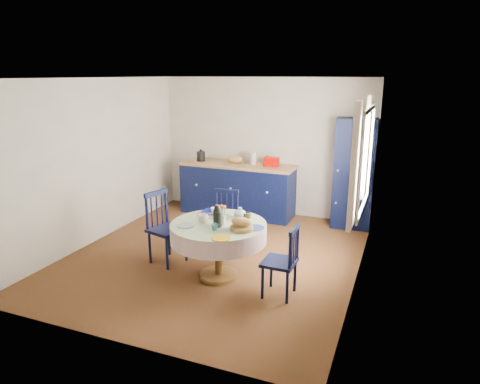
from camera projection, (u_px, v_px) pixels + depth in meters
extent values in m
plane|color=black|center=(215.00, 255.00, 6.23)|extent=(4.50, 4.50, 0.00)
plane|color=white|center=(212.00, 78.00, 5.56)|extent=(4.50, 4.50, 0.00)
cube|color=silver|center=(265.00, 147.00, 7.91)|extent=(4.00, 0.02, 2.50)
cube|color=silver|center=(96.00, 161.00, 6.60)|extent=(0.02, 4.50, 2.50)
cube|color=silver|center=(363.00, 185.00, 5.19)|extent=(0.02, 4.50, 2.50)
plane|color=white|center=(367.00, 160.00, 5.39)|extent=(0.00, 1.20, 1.20)
cube|color=white|center=(354.00, 167.00, 4.78)|extent=(0.05, 0.34, 1.45)
cube|color=white|center=(367.00, 147.00, 6.04)|extent=(0.05, 0.34, 1.45)
cube|color=black|center=(237.00, 190.00, 7.95)|extent=(2.10, 0.66, 0.92)
cube|color=#AA7F4D|center=(237.00, 165.00, 7.82)|extent=(2.16, 0.70, 0.04)
cube|color=#940500|center=(271.00, 162.00, 7.62)|extent=(0.26, 0.14, 0.16)
cube|color=#AA7F4D|center=(235.00, 164.00, 7.80)|extent=(0.34, 0.25, 0.02)
ellipsoid|color=#A27B3F|center=(235.00, 160.00, 7.78)|extent=(0.31, 0.20, 0.13)
cylinder|color=silver|center=(253.00, 158.00, 7.79)|extent=(0.12, 0.12, 0.22)
cube|color=black|center=(354.00, 174.00, 7.19)|extent=(0.68, 0.51, 1.86)
cylinder|color=white|center=(337.00, 170.00, 7.04)|extent=(0.04, 0.02, 0.04)
cylinder|color=white|center=(335.00, 202.00, 7.19)|extent=(0.04, 0.02, 0.04)
cylinder|color=#553C18|center=(219.00, 275.00, 5.56)|extent=(0.50, 0.50, 0.05)
cylinder|color=#553C18|center=(219.00, 251.00, 5.47)|extent=(0.11, 0.11, 0.66)
cylinder|color=#553C18|center=(218.00, 226.00, 5.38)|extent=(1.16, 1.16, 0.03)
cylinder|color=white|center=(219.00, 233.00, 5.40)|extent=(1.22, 1.22, 0.22)
cylinder|color=white|center=(218.00, 224.00, 5.37)|extent=(1.22, 1.22, 0.01)
cylinder|color=#83B4B4|center=(186.00, 225.00, 5.29)|extent=(0.22, 0.22, 0.01)
cylinder|color=gold|center=(221.00, 238.00, 4.88)|extent=(0.22, 0.22, 0.01)
cylinder|color=navy|center=(255.00, 228.00, 5.21)|extent=(0.22, 0.22, 0.01)
cylinder|color=#A0C878|center=(235.00, 214.00, 5.73)|extent=(0.22, 0.22, 0.01)
cylinder|color=gold|center=(206.00, 214.00, 5.73)|extent=(0.22, 0.22, 0.01)
cylinder|color=olive|center=(242.00, 228.00, 5.14)|extent=(0.28, 0.28, 0.05)
ellipsoid|color=#A27B3F|center=(242.00, 222.00, 5.11)|extent=(0.26, 0.16, 0.11)
cube|color=silver|center=(213.00, 217.00, 5.54)|extent=(0.10, 0.07, 0.04)
cylinder|color=black|center=(167.00, 254.00, 5.72)|extent=(0.04, 0.04, 0.46)
cylinder|color=black|center=(186.00, 245.00, 6.00)|extent=(0.04, 0.04, 0.46)
cylinder|color=black|center=(150.00, 248.00, 5.92)|extent=(0.04, 0.04, 0.46)
cylinder|color=black|center=(169.00, 240.00, 6.19)|extent=(0.04, 0.04, 0.46)
cube|color=black|center=(167.00, 230.00, 5.89)|extent=(0.53, 0.55, 0.04)
cylinder|color=black|center=(147.00, 213.00, 5.79)|extent=(0.04, 0.04, 0.51)
cylinder|color=black|center=(166.00, 206.00, 6.07)|extent=(0.04, 0.04, 0.51)
cube|color=black|center=(156.00, 193.00, 5.87)|extent=(0.15, 0.40, 0.06)
cylinder|color=black|center=(152.00, 213.00, 5.87)|extent=(0.02, 0.02, 0.43)
cylinder|color=black|center=(157.00, 211.00, 5.94)|extent=(0.02, 0.02, 0.43)
cylinder|color=black|center=(162.00, 209.00, 6.01)|extent=(0.02, 0.02, 0.43)
cylinder|color=black|center=(210.00, 240.00, 6.24)|extent=(0.03, 0.03, 0.41)
cylinder|color=black|center=(232.00, 242.00, 6.17)|extent=(0.03, 0.03, 0.41)
cylinder|color=black|center=(216.00, 233.00, 6.53)|extent=(0.03, 0.03, 0.41)
cylinder|color=black|center=(237.00, 235.00, 6.46)|extent=(0.03, 0.03, 0.41)
cube|color=black|center=(224.00, 223.00, 6.29)|extent=(0.45, 0.44, 0.04)
cylinder|color=black|center=(216.00, 204.00, 6.43)|extent=(0.03, 0.03, 0.46)
cylinder|color=black|center=(237.00, 205.00, 6.35)|extent=(0.03, 0.03, 0.46)
cube|color=black|center=(227.00, 191.00, 6.33)|extent=(0.37, 0.09, 0.06)
cylinder|color=black|center=(221.00, 206.00, 6.41)|extent=(0.02, 0.02, 0.38)
cylinder|color=black|center=(227.00, 206.00, 6.40)|extent=(0.02, 0.02, 0.38)
cylinder|color=black|center=(232.00, 206.00, 6.38)|extent=(0.02, 0.02, 0.38)
cylinder|color=black|center=(271.00, 272.00, 5.26)|extent=(0.03, 0.03, 0.40)
cylinder|color=black|center=(262.00, 283.00, 4.98)|extent=(0.03, 0.03, 0.40)
cylinder|color=black|center=(295.00, 276.00, 5.15)|extent=(0.03, 0.03, 0.40)
cylinder|color=black|center=(287.00, 288.00, 4.87)|extent=(0.03, 0.03, 0.40)
cube|color=black|center=(279.00, 262.00, 5.01)|extent=(0.38, 0.40, 0.04)
cylinder|color=black|center=(298.00, 242.00, 5.03)|extent=(0.03, 0.03, 0.45)
cylinder|color=black|center=(290.00, 252.00, 4.74)|extent=(0.03, 0.03, 0.45)
cube|color=black|center=(294.00, 230.00, 4.83)|extent=(0.05, 0.36, 0.06)
cylinder|color=black|center=(296.00, 246.00, 4.96)|extent=(0.02, 0.02, 0.37)
cylinder|color=black|center=(294.00, 248.00, 4.89)|extent=(0.02, 0.02, 0.37)
cylinder|color=black|center=(292.00, 251.00, 4.81)|extent=(0.02, 0.02, 0.37)
imported|color=silver|center=(203.00, 218.00, 5.40)|extent=(0.13, 0.13, 0.10)
imported|color=#316D70|center=(215.00, 227.00, 5.13)|extent=(0.09, 0.09, 0.08)
imported|color=black|center=(247.00, 216.00, 5.51)|extent=(0.12, 0.12, 0.09)
imported|color=silver|center=(214.00, 211.00, 5.74)|extent=(0.09, 0.09, 0.08)
imported|color=navy|center=(212.00, 213.00, 5.67)|extent=(0.27, 0.27, 0.07)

